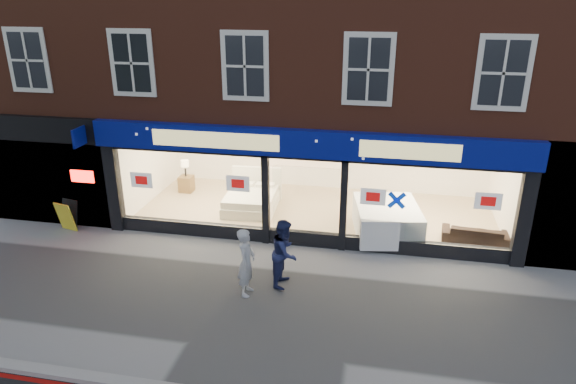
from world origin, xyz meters
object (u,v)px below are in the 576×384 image
(display_bed, at_px, (252,199))
(a_board, at_px, (68,215))
(pedestrian_blue, at_px, (285,253))
(mattress_stack, at_px, (387,220))
(sofa, at_px, (476,234))
(pedestrian_grey, at_px, (246,262))

(display_bed, bearing_deg, a_board, -156.90)
(a_board, xyz_separation_m, pedestrian_blue, (6.79, -1.69, 0.38))
(display_bed, distance_m, a_board, 5.44)
(mattress_stack, bearing_deg, display_bed, 165.80)
(mattress_stack, height_order, pedestrian_blue, pedestrian_blue)
(mattress_stack, height_order, a_board, mattress_stack)
(mattress_stack, height_order, sofa, mattress_stack)
(display_bed, distance_m, pedestrian_blue, 4.51)
(mattress_stack, bearing_deg, pedestrian_grey, -130.53)
(display_bed, relative_size, pedestrian_grey, 1.24)
(display_bed, relative_size, a_board, 2.26)
(mattress_stack, distance_m, pedestrian_blue, 3.81)
(sofa, distance_m, pedestrian_grey, 6.50)
(display_bed, height_order, a_board, display_bed)
(sofa, height_order, a_board, a_board)
(display_bed, height_order, mattress_stack, display_bed)
(display_bed, xyz_separation_m, pedestrian_blue, (1.90, -4.08, 0.42))
(a_board, distance_m, pedestrian_blue, 7.01)
(sofa, xyz_separation_m, pedestrian_grey, (-5.48, -3.48, 0.45))
(mattress_stack, xyz_separation_m, sofa, (2.40, -0.12, -0.17))
(mattress_stack, xyz_separation_m, pedestrian_grey, (-3.08, -3.60, 0.29))
(display_bed, bearing_deg, mattress_stack, -17.10)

